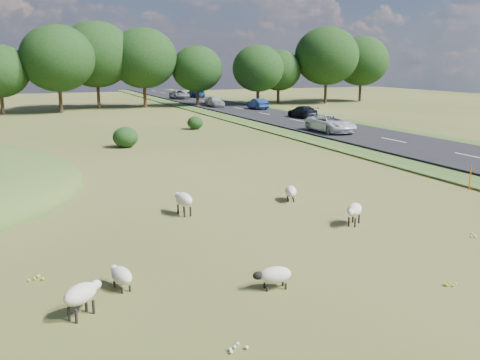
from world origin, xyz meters
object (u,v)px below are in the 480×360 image
sheep_0 (184,199)px  car_3 (215,101)px  sheep_1 (291,192)px  car_6 (258,104)px  marker_post (470,178)px  car_7 (302,112)px  car_1 (196,93)px  car_4 (331,123)px  sheep_3 (354,210)px  sheep_5 (121,275)px  sheep_2 (81,294)px  sheep_4 (274,275)px  car_0 (179,94)px

sheep_0 → car_3: (19.11, 49.24, 0.31)m
sheep_1 → car_6: 46.46m
marker_post → car_7: bearing=75.4°
car_1 → marker_post: bearing=83.2°
car_4 → sheep_1: bearing=-126.2°
sheep_1 → sheep_3: bearing=30.9°
sheep_5 → car_1: 80.67m
sheep_5 → car_7: 46.25m
marker_post → sheep_2: 20.54m
sheep_0 → sheep_3: 6.93m
car_7 → car_1: bearing=-90.0°
sheep_1 → car_7: (17.71, 30.93, 0.47)m
car_6 → car_7: car_6 is taller
car_1 → car_7: 38.34m
sheep_3 → car_7: size_ratio=0.26×
sheep_3 → sheep_0: bearing=-75.0°
sheep_0 → car_1: (22.91, 69.62, 0.34)m
sheep_4 → car_6: bearing=-106.4°
sheep_5 → marker_post: bearing=-86.9°
sheep_0 → car_4: bearing=-53.3°
sheep_4 → car_6: (22.70, 51.46, 0.51)m
sheep_0 → sheep_1: (5.20, 0.35, -0.23)m
marker_post → car_1: car_1 is taller
car_7 → marker_post: bearing=75.4°
car_6 → car_3: bearing=-57.4°
car_3 → car_4: size_ratio=0.78×
sheep_0 → car_0: car_0 is taller
car_1 → car_3: bearing=79.4°
car_0 → car_6: bearing=-80.8°
sheep_3 → sheep_5: 9.82m
marker_post → car_7: 33.48m
sheep_0 → sheep_5: sheep_0 is taller
marker_post → car_3: car_3 is taller
sheep_1 → car_3: 50.83m
car_1 → car_6: (0.00, -26.32, -0.08)m
sheep_3 → car_1: (17.19, 73.54, 0.40)m
car_0 → car_7: car_0 is taller
car_0 → car_6: car_0 is taller
marker_post → car_4: car_4 is taller
sheep_4 → car_0: car_0 is taller
marker_post → sheep_4: bearing=-153.7°
car_4 → car_6: (3.80, 23.97, -0.08)m
car_1 → car_7: bearing=90.0°
sheep_4 → car_0: (18.90, 74.91, 0.56)m
car_4 → sheep_5: bearing=-131.5°
sheep_2 → car_4: size_ratio=0.22×
sheep_2 → marker_post: bearing=-19.5°
sheep_3 → car_0: (13.39, 70.68, 0.36)m
sheep_1 → car_3: bearing=-171.9°
car_4 → car_7: 12.54m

